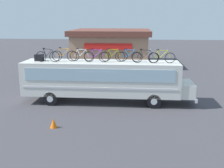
# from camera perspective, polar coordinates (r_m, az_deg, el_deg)

# --- Properties ---
(ground_plane) EXTENTS (120.00, 120.00, 0.00)m
(ground_plane) POSITION_cam_1_polar(r_m,az_deg,el_deg) (19.77, -2.33, -3.79)
(ground_plane) COLOR #423F44
(bus) EXTENTS (12.09, 2.48, 2.96)m
(bus) POSITION_cam_1_polar(r_m,az_deg,el_deg) (19.30, -1.78, 1.16)
(bus) COLOR silver
(bus) RESTS_ON ground
(luggage_bag_1) EXTENTS (0.56, 0.53, 0.46)m
(luggage_bag_1) POSITION_cam_1_polar(r_m,az_deg,el_deg) (20.18, -15.05, 5.40)
(luggage_bag_1) COLOR black
(luggage_bag_1) RESTS_ON bus
(rooftop_bicycle_1) EXTENTS (1.70, 0.44, 0.98)m
(rooftop_bicycle_1) POSITION_cam_1_polar(r_m,az_deg,el_deg) (19.47, -13.36, 5.72)
(rooftop_bicycle_1) COLOR black
(rooftop_bicycle_1) RESTS_ON bus
(rooftop_bicycle_2) EXTENTS (1.82, 0.44, 0.98)m
(rooftop_bicycle_2) POSITION_cam_1_polar(r_m,az_deg,el_deg) (19.61, -9.99, 5.95)
(rooftop_bicycle_2) COLOR black
(rooftop_bicycle_2) RESTS_ON bus
(rooftop_bicycle_3) EXTENTS (1.70, 0.44, 0.91)m
(rooftop_bicycle_3) POSITION_cam_1_polar(r_m,az_deg,el_deg) (19.50, -6.43, 5.94)
(rooftop_bicycle_3) COLOR black
(rooftop_bicycle_3) RESTS_ON bus
(rooftop_bicycle_4) EXTENTS (1.76, 0.44, 0.94)m
(rooftop_bicycle_4) POSITION_cam_1_polar(r_m,az_deg,el_deg) (18.90, -3.32, 5.80)
(rooftop_bicycle_4) COLOR black
(rooftop_bicycle_4) RESTS_ON bus
(rooftop_bicycle_5) EXTENTS (1.73, 0.44, 0.93)m
(rooftop_bicycle_5) POSITION_cam_1_polar(r_m,az_deg,el_deg) (19.12, 0.18, 5.90)
(rooftop_bicycle_5) COLOR black
(rooftop_bicycle_5) RESTS_ON bus
(rooftop_bicycle_6) EXTENTS (1.66, 0.44, 0.92)m
(rooftop_bicycle_6) POSITION_cam_1_polar(r_m,az_deg,el_deg) (19.16, 3.68, 5.88)
(rooftop_bicycle_6) COLOR black
(rooftop_bicycle_6) RESTS_ON bus
(rooftop_bicycle_7) EXTENTS (1.81, 0.44, 0.96)m
(rooftop_bicycle_7) POSITION_cam_1_polar(r_m,az_deg,el_deg) (18.64, 6.97, 5.63)
(rooftop_bicycle_7) COLOR black
(rooftop_bicycle_7) RESTS_ON bus
(rooftop_bicycle_8) EXTENTS (1.78, 0.44, 0.94)m
(rooftop_bicycle_8) POSITION_cam_1_polar(r_m,az_deg,el_deg) (18.76, 10.46, 5.54)
(rooftop_bicycle_8) COLOR black
(rooftop_bicycle_8) RESTS_ON bus
(roadside_building) EXTENTS (10.02, 9.67, 4.47)m
(roadside_building) POSITION_cam_1_polar(r_m,az_deg,el_deg) (36.26, -0.10, 7.89)
(roadside_building) COLOR tan
(roadside_building) RESTS_ON ground
(traffic_cone) EXTENTS (0.39, 0.39, 0.53)m
(traffic_cone) POSITION_cam_1_polar(r_m,az_deg,el_deg) (15.53, -12.20, -8.03)
(traffic_cone) COLOR orange
(traffic_cone) RESTS_ON ground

